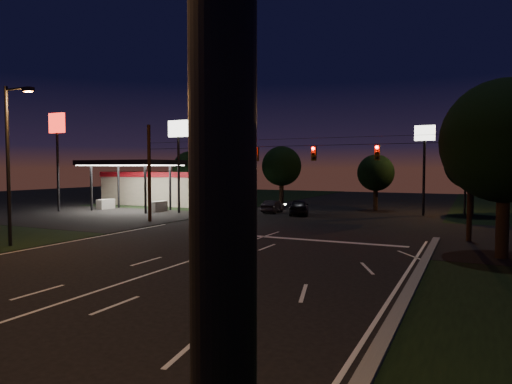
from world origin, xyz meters
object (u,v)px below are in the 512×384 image
Objects in this scene: tree_right_near at (505,143)px; car_oncoming_b at (273,206)px; utility_pole_right at (469,242)px; car_oncoming_a at (299,207)px.

tree_right_near reaches higher than car_oncoming_b.
tree_right_near is (1.53, -4.83, 5.68)m from utility_pole_right.
car_oncoming_a is (-16.22, 15.29, -4.93)m from tree_right_near.
car_oncoming_a is 1.18× the size of car_oncoming_b.
car_oncoming_a is at bearing 144.57° from utility_pole_right.
utility_pole_right is 2.44× the size of car_oncoming_b.
tree_right_near is 2.37× the size of car_oncoming_b.
car_oncoming_a is 3.32m from car_oncoming_b.
car_oncoming_b is at bearing 147.13° from utility_pole_right.
utility_pole_right is at bearing 126.34° from car_oncoming_a.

